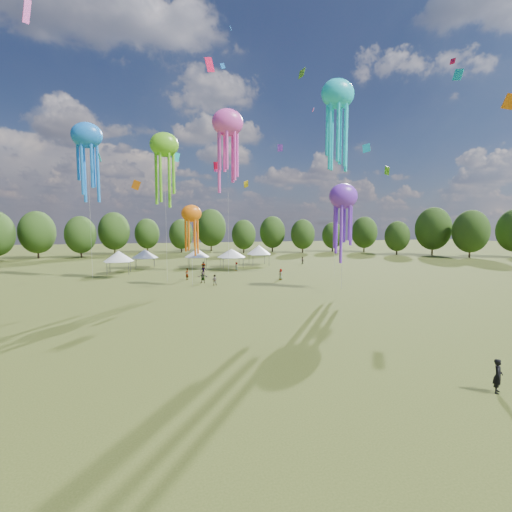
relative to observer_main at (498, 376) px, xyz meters
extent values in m
plane|color=#384416|center=(-6.93, 1.13, -0.91)|extent=(300.00, 300.00, 0.00)
imported|color=black|center=(0.00, 0.00, 0.00)|extent=(0.78, 0.76, 1.81)
imported|color=gray|center=(-9.91, 36.36, -0.14)|extent=(0.81, 0.66, 1.53)
imported|color=gray|center=(-3.68, 51.18, -0.10)|extent=(0.76, 0.92, 1.60)
imported|color=gray|center=(12.29, 57.93, -0.10)|extent=(0.77, 0.90, 1.61)
imported|color=gray|center=(-10.27, 47.35, -0.03)|extent=(1.22, 0.82, 1.74)
imported|color=gray|center=(-9.87, 51.39, 0.02)|extent=(1.09, 0.46, 1.86)
imported|color=gray|center=(-11.29, 38.75, -0.02)|extent=(1.73, 1.04, 1.78)
imported|color=gray|center=(-13.41, 42.19, 0.02)|extent=(0.77, 0.81, 1.85)
imported|color=gray|center=(0.99, 38.92, -0.06)|extent=(0.62, 0.88, 1.70)
cylinder|color=#47474C|center=(-26.30, 50.45, 0.16)|extent=(0.08, 0.08, 2.14)
cylinder|color=#47474C|center=(-26.30, 53.95, 0.16)|extent=(0.08, 0.08, 2.14)
cylinder|color=#47474C|center=(-22.80, 50.45, 0.16)|extent=(0.08, 0.08, 2.14)
cylinder|color=#47474C|center=(-22.80, 53.95, 0.16)|extent=(0.08, 0.08, 2.14)
cube|color=white|center=(-24.55, 52.20, 1.28)|extent=(3.90, 3.90, 0.10)
cone|color=white|center=(-24.55, 52.20, 2.24)|extent=(5.07, 5.07, 1.83)
cylinder|color=#47474C|center=(-22.27, 58.22, 0.05)|extent=(0.08, 0.08, 1.92)
cylinder|color=#47474C|center=(-22.27, 61.72, 0.05)|extent=(0.08, 0.08, 1.92)
cylinder|color=#47474C|center=(-18.77, 58.22, 0.05)|extent=(0.08, 0.08, 1.92)
cylinder|color=#47474C|center=(-18.77, 61.72, 0.05)|extent=(0.08, 0.08, 1.92)
cube|color=white|center=(-20.52, 59.97, 1.06)|extent=(3.90, 3.90, 0.10)
cone|color=white|center=(-20.52, 59.97, 1.93)|extent=(5.07, 5.07, 1.64)
cylinder|color=#47474C|center=(-12.02, 57.19, 0.07)|extent=(0.08, 0.08, 1.96)
cylinder|color=#47474C|center=(-12.02, 60.60, 0.07)|extent=(0.08, 0.08, 1.96)
cylinder|color=#47474C|center=(-8.61, 57.19, 0.07)|extent=(0.08, 0.08, 1.96)
cylinder|color=#47474C|center=(-8.61, 60.60, 0.07)|extent=(0.08, 0.08, 1.96)
cube|color=white|center=(-10.32, 58.89, 1.10)|extent=(3.81, 3.81, 0.10)
cone|color=white|center=(-10.32, 58.89, 1.99)|extent=(4.95, 4.95, 1.68)
cylinder|color=#47474C|center=(-5.59, 54.70, 0.07)|extent=(0.08, 0.08, 1.96)
cylinder|color=#47474C|center=(-5.59, 58.68, 0.07)|extent=(0.08, 0.08, 1.96)
cylinder|color=#47474C|center=(-1.61, 54.70, 0.07)|extent=(0.08, 0.08, 1.96)
cylinder|color=#47474C|center=(-1.61, 58.68, 0.07)|extent=(0.08, 0.08, 1.96)
cube|color=white|center=(-3.60, 56.69, 1.10)|extent=(4.38, 4.38, 0.10)
cone|color=white|center=(-3.60, 56.69, 1.99)|extent=(5.69, 5.69, 1.68)
cylinder|color=#47474C|center=(0.98, 57.07, 0.21)|extent=(0.08, 0.08, 2.23)
cylinder|color=#47474C|center=(0.98, 60.55, 0.21)|extent=(0.08, 0.08, 2.23)
cylinder|color=#47474C|center=(4.46, 57.07, 0.21)|extent=(0.08, 0.08, 2.23)
cylinder|color=#47474C|center=(4.46, 60.55, 0.21)|extent=(0.08, 0.08, 2.23)
cube|color=white|center=(2.72, 58.81, 1.37)|extent=(3.88, 3.88, 0.10)
cone|color=white|center=(2.72, 58.81, 2.38)|extent=(5.05, 5.05, 1.91)
ellipsoid|color=#69CB21|center=(-16.43, 41.25, 19.51)|extent=(4.19, 2.94, 3.57)
cylinder|color=beige|center=(-16.43, 41.25, 9.30)|extent=(0.03, 0.03, 20.41)
ellipsoid|color=#FF4BC3|center=(-5.79, 47.69, 25.10)|extent=(5.41, 3.79, 4.60)
cylinder|color=beige|center=(-5.79, 47.69, 12.10)|extent=(0.03, 0.03, 26.00)
ellipsoid|color=#8132E1|center=(6.33, 29.02, 11.53)|extent=(3.94, 2.76, 3.35)
cylinder|color=beige|center=(6.33, 29.02, 5.31)|extent=(0.03, 0.03, 12.44)
ellipsoid|color=blue|center=(-28.09, 47.73, 21.65)|extent=(4.68, 3.28, 3.98)
cylinder|color=beige|center=(-28.09, 47.73, 10.37)|extent=(0.03, 0.03, 22.56)
ellipsoid|color=orange|center=(-13.02, 36.14, 9.33)|extent=(2.79, 1.95, 2.37)
cylinder|color=beige|center=(-13.02, 36.14, 4.21)|extent=(0.03, 0.03, 10.24)
ellipsoid|color=#1CD9F1|center=(11.34, 41.09, 29.09)|extent=(5.65, 3.95, 4.80)
cylinder|color=beige|center=(11.34, 41.09, 14.09)|extent=(0.03, 0.03, 30.00)
cube|color=#1CD9F1|center=(-13.91, 63.29, 21.68)|extent=(1.66, 0.85, 1.98)
cube|color=#FF4BC3|center=(16.22, 62.46, 33.24)|extent=(0.33, 0.85, 0.95)
cube|color=#EE1543|center=(-7.68, 48.90, 17.99)|extent=(0.99, 0.58, 1.37)
cube|color=orange|center=(18.54, 16.47, 20.66)|extent=(1.13, 1.11, 1.55)
cube|color=blue|center=(-4.97, 57.31, 38.34)|extent=(1.12, 0.22, 1.27)
cube|color=#1CD9F1|center=(17.75, 22.74, 25.70)|extent=(0.73, 1.10, 1.50)
cube|color=#FF4BC3|center=(-28.99, 26.11, 28.15)|extent=(0.71, 2.23, 2.43)
cube|color=#EE1543|center=(-10.04, 37.82, 30.06)|extent=(1.61, 1.25, 2.27)
cube|color=orange|center=(-22.79, 74.99, 16.91)|extent=(2.33, 1.00, 2.45)
cube|color=#69CB21|center=(10.98, 56.27, 38.16)|extent=(1.23, 2.13, 2.26)
cube|color=#1CD9F1|center=(27.25, 58.15, 24.59)|extent=(1.48, 2.02, 2.26)
cube|color=#8132E1|center=(7.39, 59.02, 23.78)|extent=(1.26, 0.65, 1.45)
cube|color=#EE1543|center=(24.78, 31.43, 31.62)|extent=(0.64, 0.75, 0.91)
cube|color=yellow|center=(-2.40, 48.51, 14.89)|extent=(1.06, 0.97, 1.37)
cube|color=#69CB21|center=(18.17, 36.93, 16.37)|extent=(0.42, 1.38, 1.52)
cube|color=blue|center=(-3.36, 57.35, 45.50)|extent=(0.66, 0.71, 0.94)
cube|color=#1CD9F1|center=(-24.45, 35.42, 16.26)|extent=(0.51, 0.86, 1.03)
cube|color=#FF4BC3|center=(-7.34, 49.59, 17.74)|extent=(1.39, 0.77, 1.76)
cylinder|color=#38281C|center=(-47.61, 86.62, 0.80)|extent=(0.44, 0.44, 3.41)
ellipsoid|color=#294517|center=(-47.61, 86.62, 5.70)|extent=(8.53, 8.53, 10.66)
cylinder|color=#38281C|center=(-37.53, 86.15, 0.63)|extent=(0.44, 0.44, 3.07)
ellipsoid|color=#294517|center=(-37.53, 86.15, 5.03)|extent=(7.66, 7.66, 9.58)
cylinder|color=#38281C|center=(-30.44, 94.46, 0.81)|extent=(0.44, 0.44, 3.43)
ellipsoid|color=#294517|center=(-30.44, 94.46, 5.75)|extent=(8.58, 8.58, 10.73)
cylinder|color=#38281C|center=(-21.69, 100.08, 0.57)|extent=(0.44, 0.44, 2.95)
ellipsoid|color=#294517|center=(-21.69, 100.08, 4.80)|extent=(7.37, 7.37, 9.21)
cylinder|color=#38281C|center=(-11.62, 96.18, 0.54)|extent=(0.44, 0.44, 2.89)
ellipsoid|color=#294517|center=(-11.62, 96.18, 4.70)|extent=(7.23, 7.23, 9.04)
cylinder|color=#38281C|center=(-2.01, 100.61, 1.01)|extent=(0.44, 0.44, 3.84)
ellipsoid|color=#294517|center=(-2.01, 100.61, 6.53)|extent=(9.60, 9.60, 11.99)
cylinder|color=#38281C|center=(6.26, 89.57, 0.52)|extent=(0.44, 0.44, 2.84)
ellipsoid|color=#294517|center=(6.26, 89.57, 4.60)|extent=(7.11, 7.11, 8.89)
cylinder|color=#38281C|center=(16.00, 92.16, 0.68)|extent=(0.44, 0.44, 3.16)
ellipsoid|color=#294517|center=(16.00, 92.16, 5.22)|extent=(7.91, 7.91, 9.88)
cylinder|color=#38281C|center=(23.77, 86.41, 0.54)|extent=(0.44, 0.44, 2.88)
ellipsoid|color=#294517|center=(23.77, 86.41, 4.68)|extent=(7.21, 7.21, 9.01)
cylinder|color=#38281C|center=(34.59, 88.37, 0.41)|extent=(0.44, 0.44, 2.63)
ellipsoid|color=#294517|center=(34.59, 88.37, 4.19)|extent=(6.57, 6.57, 8.22)
cylinder|color=#38281C|center=(43.59, 84.85, 0.66)|extent=(0.44, 0.44, 3.13)
ellipsoid|color=#294517|center=(43.59, 84.85, 5.15)|extent=(7.81, 7.81, 9.77)
cylinder|color=#38281C|center=(46.71, 72.94, 0.45)|extent=(0.44, 0.44, 2.72)
ellipsoid|color=#294517|center=(46.71, 72.94, 4.36)|extent=(6.80, 6.80, 8.50)
cylinder|color=#38281C|center=(56.04, 70.05, 1.00)|extent=(0.44, 0.44, 3.81)
ellipsoid|color=#294517|center=(56.04, 70.05, 6.48)|extent=(9.52, 9.52, 11.90)
cylinder|color=#38281C|center=(59.65, 60.92, 0.85)|extent=(0.44, 0.44, 3.51)
ellipsoid|color=#294517|center=(59.65, 60.92, 5.90)|extent=(8.78, 8.78, 10.97)
camera|label=1|loc=(-16.83, -14.34, 7.99)|focal=25.11mm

